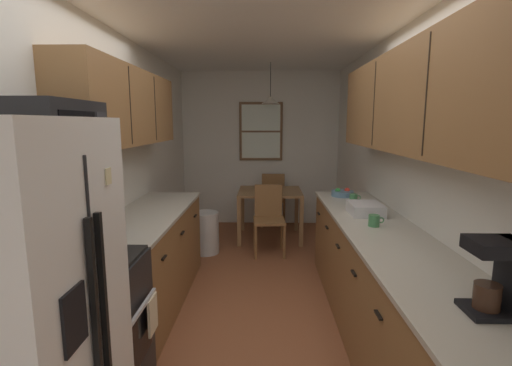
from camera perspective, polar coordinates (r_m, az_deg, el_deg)
name	(u,v)px	position (r m, az deg, el deg)	size (l,w,h in m)	color
ground_plane	(257,289)	(4.02, 0.14, -16.00)	(12.00, 12.00, 0.00)	brown
wall_left	(122,167)	(3.93, -19.95, 2.26)	(0.10, 9.00, 2.55)	white
wall_right	(395,168)	(3.88, 20.54, 2.14)	(0.10, 9.00, 2.55)	white
wall_back	(260,149)	(6.30, 0.66, 5.27)	(4.40, 0.10, 2.55)	white
ceiling_slab	(257,28)	(3.74, 0.16, 22.79)	(4.40, 9.00, 0.08)	white
refrigerator	(10,337)	(1.89, -33.63, -19.07)	(0.74, 0.73, 1.74)	white
stove_range	(87,331)	(2.62, -24.55, -20.04)	(0.66, 0.62, 1.10)	black
microwave_over_range	(51,131)	(2.36, -29.03, 7.00)	(0.39, 0.63, 0.34)	black
counter_left	(151,258)	(3.71, -15.89, -11.04)	(0.64, 1.94, 0.90)	olive
upper_cabinets_left	(126,107)	(3.49, -19.41, 10.90)	(0.33, 2.02, 0.65)	olive
counter_right	(384,290)	(3.12, 19.15, -15.23)	(0.64, 3.37, 0.90)	olive
upper_cabinets_right	(419,101)	(2.85, 23.74, 11.53)	(0.33, 3.05, 0.74)	olive
dining_table	(270,198)	(5.50, 2.15, -2.30)	(0.92, 0.84, 0.72)	olive
dining_chair_near	(269,216)	(4.91, 1.99, -5.05)	(0.42, 0.42, 0.90)	olive
dining_chair_far	(273,197)	(6.14, 2.69, -2.14)	(0.42, 0.42, 0.90)	olive
pendant_light	(271,100)	(5.40, 2.25, 12.63)	(0.25, 0.25, 0.57)	black
back_window	(261,131)	(6.21, 0.76, 7.93)	(0.72, 0.05, 0.96)	brown
trash_bin	(206,233)	(4.99, -7.71, -7.57)	(0.34, 0.34, 0.55)	silver
storage_canister	(115,223)	(2.87, -20.86, -5.72)	(0.13, 0.13, 0.21)	#265999
dish_towel	(153,315)	(2.61, -15.61, -18.91)	(0.02, 0.16, 0.24)	beige
coffee_maker	(501,275)	(1.94, 33.55, -11.76)	(0.22, 0.18, 0.33)	black
mug_by_coffeemaker	(354,198)	(3.98, 14.78, -2.24)	(0.12, 0.08, 0.09)	#3F7F4C
mug_spare	(374,221)	(3.11, 17.71, -5.53)	(0.12, 0.09, 0.09)	#3F7F4C
fruit_bowl	(342,193)	(4.27, 13.14, -1.50)	(0.24, 0.24, 0.09)	#597F9E
dish_rack	(365,209)	(3.49, 16.46, -3.81)	(0.28, 0.34, 0.10)	silver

